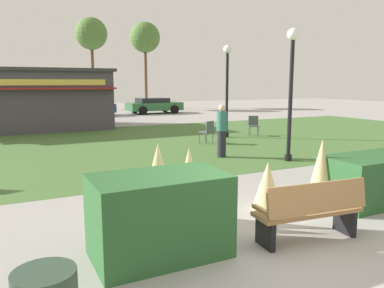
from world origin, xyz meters
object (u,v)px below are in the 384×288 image
object	(u,v)px
parked_car_center_slot	(84,107)
tree_right_bg	(91,34)
cafe_chair_east	(208,130)
person_strolling	(222,131)
lamppost_far	(227,80)
tree_left_bg	(145,38)
parked_car_west_slot	(8,109)
lamppost_mid	(291,78)
parked_car_east_slot	(154,105)
cafe_chair_center	(254,124)
food_kiosk	(20,99)
park_bench	(311,211)

from	to	relation	value
parked_car_center_slot	tree_right_bg	distance (m)	9.46
cafe_chair_east	person_strolling	bearing A→B (deg)	-109.61
lamppost_far	tree_left_bg	xyz separation A→B (m)	(3.63, 20.43, 3.95)
parked_car_west_slot	cafe_chair_east	bearing A→B (deg)	-65.33
parked_car_west_slot	tree_left_bg	world-z (taller)	tree_left_bg
lamppost_mid	parked_car_west_slot	xyz separation A→B (m)	(-7.39, 18.87, -1.86)
parked_car_east_slot	lamppost_mid	bearing A→B (deg)	-98.46
person_strolling	tree_left_bg	xyz separation A→B (m)	(6.13, 24.20, 5.59)
tree_left_bg	parked_car_west_slot	bearing A→B (deg)	-150.61
lamppost_far	tree_right_bg	bearing A→B (deg)	93.47
tree_left_bg	parked_car_center_slot	bearing A→B (deg)	-136.54
lamppost_far	parked_car_east_slot	distance (m)	13.92
cafe_chair_center	parked_car_east_slot	world-z (taller)	parked_car_east_slot
food_kiosk	cafe_chair_east	bearing A→B (deg)	-52.28
person_strolling	parked_car_west_slot	xyz separation A→B (m)	(-5.87, 17.44, -0.22)
parked_car_center_slot	tree_left_bg	bearing A→B (deg)	43.46
person_strolling	cafe_chair_east	bearing A→B (deg)	-131.13
cafe_chair_center	food_kiosk	bearing A→B (deg)	142.49
park_bench	lamppost_mid	bearing A→B (deg)	52.38
food_kiosk	parked_car_east_slot	bearing A→B (deg)	34.35
lamppost_mid	cafe_chair_east	distance (m)	4.55
lamppost_mid	lamppost_far	distance (m)	5.29
food_kiosk	parked_car_east_slot	xyz separation A→B (m)	(9.72, 6.64, -0.90)
park_bench	tree_left_bg	xyz separation A→B (m)	(8.35, 30.48, 5.97)
food_kiosk	tree_left_bg	xyz separation A→B (m)	(11.52, 13.40, 4.91)
lamppost_far	parked_car_east_slot	bearing A→B (deg)	82.39
lamppost_mid	lamppost_far	bearing A→B (deg)	79.32
tree_right_bg	tree_left_bg	bearing A→B (deg)	-3.39
park_bench	tree_right_bg	bearing A→B (deg)	83.57
cafe_chair_center	person_strolling	bearing A→B (deg)	-136.54
cafe_chair_center	tree_left_bg	distance (m)	21.47
tree_left_bg	cafe_chair_center	bearing A→B (deg)	-96.25
parked_car_east_slot	tree_right_bg	bearing A→B (deg)	113.63
lamppost_far	cafe_chair_east	distance (m)	2.77
lamppost_mid	cafe_chair_east	size ratio (longest dim) A/B	4.44
lamppost_mid	food_kiosk	xyz separation A→B (m)	(-6.91, 12.23, -0.95)
lamppost_mid	tree_right_bg	distance (m)	26.23
tree_left_bg	person_strolling	bearing A→B (deg)	-104.22
lamppost_far	parked_car_east_slot	size ratio (longest dim) A/B	0.93
parked_car_center_slot	tree_left_bg	world-z (taller)	tree_left_bg
person_strolling	tree_left_bg	bearing A→B (deg)	-125.73
cafe_chair_center	tree_right_bg	distance (m)	21.82
lamppost_far	lamppost_mid	bearing A→B (deg)	-100.68
park_bench	lamppost_mid	world-z (taller)	lamppost_mid
food_kiosk	tree_right_bg	xyz separation A→B (m)	(6.64, 13.69, 5.00)
tree_right_bg	parked_car_west_slot	bearing A→B (deg)	-135.29
park_bench	parked_car_east_slot	xyz separation A→B (m)	(6.55, 23.73, 0.16)
lamppost_mid	person_strolling	xyz separation A→B (m)	(-1.52, 1.43, -1.64)
person_strolling	tree_right_bg	world-z (taller)	tree_right_bg
cafe_chair_east	parked_car_center_slot	bearing A→B (deg)	97.42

